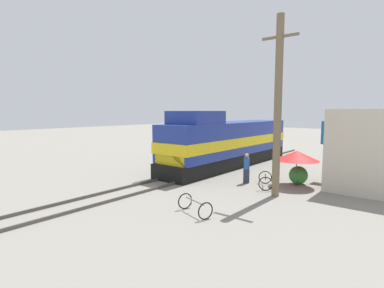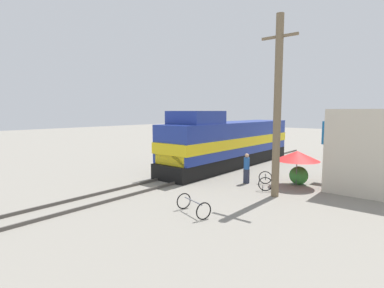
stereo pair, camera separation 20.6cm
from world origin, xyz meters
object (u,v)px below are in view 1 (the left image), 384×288
utility_pole (278,106)px  vendor_umbrella (297,156)px  bicycle_spare (195,206)px  bicycle (265,180)px  locomotive (227,143)px  billboard_sign (342,137)px  person_bystander (247,167)px

utility_pole → vendor_umbrella: bearing=88.7°
utility_pole → bicycle_spare: utility_pole is taller
utility_pole → bicycle: size_ratio=4.83×
locomotive → vendor_umbrella: 6.85m
vendor_umbrella → billboard_sign: size_ratio=0.68×
vendor_umbrella → person_bystander: size_ratio=1.38×
vendor_umbrella → utility_pole: bearing=-91.3°
locomotive → vendor_umbrella: (6.30, -2.68, -0.10)m
locomotive → person_bystander: bearing=-45.8°
locomotive → person_bystander: (3.81, -3.91, -0.86)m
person_bystander → utility_pole: bearing=-31.0°
utility_pole → bicycle: (-1.16, 1.32, -4.08)m
billboard_sign → vendor_umbrella: bearing=-122.2°
bicycle → person_bystander: bearing=-32.4°
utility_pole → bicycle: 4.44m
bicycle_spare → vendor_umbrella: bearing=-173.4°
vendor_umbrella → person_bystander: (-2.50, -1.23, -0.77)m
utility_pole → person_bystander: utility_pole is taller
utility_pole → vendor_umbrella: (0.06, 2.70, -2.73)m
person_bystander → bicycle_spare: bearing=-81.0°
person_bystander → bicycle: bearing=-6.3°
utility_pole → person_bystander: size_ratio=4.95×
vendor_umbrella → bicycle: (-1.22, -1.37, -1.35)m
utility_pole → vendor_umbrella: 3.84m
bicycle → bicycle_spare: size_ratio=1.05×
vendor_umbrella → bicycle: vendor_umbrella is taller
billboard_sign → bicycle_spare: (-3.22, -10.00, -2.35)m
billboard_sign → person_bystander: bearing=-136.9°
billboard_sign → person_bystander: (-4.18, -3.92, -1.75)m
locomotive → utility_pole: utility_pole is taller
locomotive → bicycle_spare: 11.17m
bicycle → billboard_sign: bearing=-151.7°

